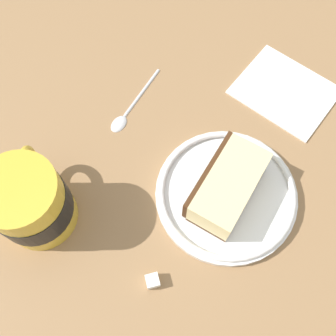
% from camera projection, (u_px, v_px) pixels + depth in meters
% --- Properties ---
extents(ground_plane, '(1.17, 1.17, 0.02)m').
position_uv_depth(ground_plane, '(179.00, 211.00, 0.52)').
color(ground_plane, '#936D47').
extents(small_plate, '(0.19, 0.19, 0.02)m').
position_uv_depth(small_plate, '(226.00, 194.00, 0.51)').
color(small_plate, white).
rests_on(small_plate, ground_plane).
extents(cake_slice, '(0.13, 0.11, 0.05)m').
position_uv_depth(cake_slice, '(227.00, 186.00, 0.49)').
color(cake_slice, '#472814').
rests_on(cake_slice, small_plate).
extents(tea_mug, '(0.09, 0.12, 0.10)m').
position_uv_depth(tea_mug, '(30.00, 202.00, 0.46)').
color(tea_mug, gold).
rests_on(tea_mug, ground_plane).
extents(teaspoon, '(0.12, 0.07, 0.01)m').
position_uv_depth(teaspoon, '(126.00, 112.00, 0.57)').
color(teaspoon, silver).
rests_on(teaspoon, ground_plane).
extents(folded_napkin, '(0.15, 0.17, 0.01)m').
position_uv_depth(folded_napkin, '(285.00, 91.00, 0.58)').
color(folded_napkin, white).
rests_on(folded_napkin, ground_plane).
extents(sugar_cube, '(0.02, 0.02, 0.02)m').
position_uv_depth(sugar_cube, '(153.00, 281.00, 0.46)').
color(sugar_cube, white).
rests_on(sugar_cube, ground_plane).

